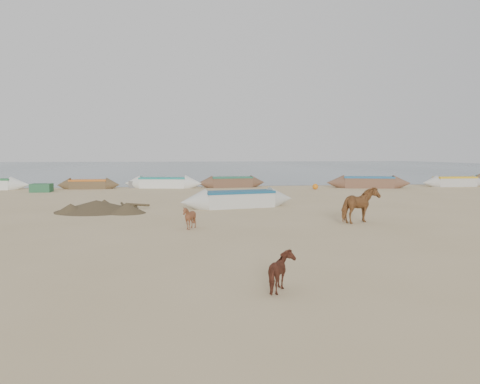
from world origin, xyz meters
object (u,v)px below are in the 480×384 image
at_px(calf_front, 189,218).
at_px(near_canoe, 238,199).
at_px(calf_right, 283,272).
at_px(cow_adult, 360,205).

height_order(calf_front, near_canoe, calf_front).
relative_size(calf_right, near_canoe, 0.13).
distance_m(cow_adult, calf_right, 10.15).
height_order(cow_adult, calf_front, cow_adult).
distance_m(calf_front, calf_right, 8.24).
bearing_deg(near_canoe, cow_adult, -69.23).
bearing_deg(cow_adult, calf_front, 66.96).
relative_size(cow_adult, calf_front, 1.97).
distance_m(calf_right, near_canoe, 14.81).
xyz_separation_m(calf_right, near_canoe, (0.92, 14.78, 0.03)).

